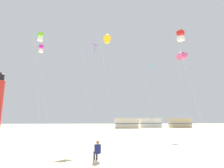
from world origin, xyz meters
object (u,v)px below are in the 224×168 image
kite_tube_gold (107,39)px  rv_van_white (150,123)px  kite_box_scarlet (181,36)px  rv_van_cream (127,123)px  rv_van_tan (180,123)px  kite_diamond_violet (94,49)px  kite_tube_rainbow (182,56)px  kite_flyer_standing (97,150)px  kite_box_lime (40,37)px  kite_diamond_cyan (151,68)px  kite_box_magenta (41,49)px

kite_tube_gold → rv_van_white: bearing=67.6°
kite_box_scarlet → rv_van_cream: 35.59m
rv_van_cream → rv_van_tan: 17.00m
kite_diamond_violet → kite_tube_rainbow: 11.56m
kite_flyer_standing → kite_box_lime: (-7.63, 12.20, 12.67)m
kite_flyer_standing → kite_box_lime: size_ratio=0.08×
kite_diamond_violet → kite_tube_rainbow: (10.45, -4.42, -2.22)m
kite_tube_rainbow → rv_van_white: size_ratio=1.61×
rv_van_white → kite_diamond_cyan: bearing=-103.8°
kite_box_lime → kite_flyer_standing: bearing=-58.0°
kite_box_scarlet → kite_box_magenta: bearing=150.2°
kite_diamond_cyan → kite_diamond_violet: bearing=-150.2°
rv_van_tan → kite_diamond_cyan: bearing=-127.6°
kite_diamond_violet → kite_tube_rainbow: kite_diamond_violet is taller
kite_diamond_cyan → kite_box_magenta: (-18.10, -1.51, 2.14)m
kite_diamond_violet → rv_van_tan: bearing=49.3°
kite_box_magenta → rv_van_cream: bearing=53.6°
kite_box_lime → kite_box_magenta: kite_box_magenta is taller
kite_box_scarlet → kite_diamond_cyan: bearing=88.9°
kite_tube_rainbow → kite_box_scarlet: (-0.94, -1.76, 1.63)m
kite_diamond_violet → kite_box_lime: (-7.22, -0.39, 1.28)m
kite_box_lime → rv_van_cream: bearing=59.8°
kite_diamond_cyan → kite_tube_gold: 15.12m
kite_box_magenta → kite_tube_rainbow: bearing=-24.3°
rv_van_white → rv_van_tan: size_ratio=0.99×
kite_tube_gold → rv_van_tan: kite_tube_gold is taller
kite_diamond_violet → kite_box_scarlet: (9.51, -6.18, -0.59)m
kite_box_lime → kite_box_scarlet: 17.80m
kite_box_scarlet → rv_van_cream: size_ratio=1.84×
rv_van_white → kite_box_scarlet: bearing=-99.3°
kite_diamond_cyan → kite_box_scarlet: bearing=-91.1°
kite_diamond_cyan → rv_van_cream: kite_diamond_cyan is taller
kite_diamond_cyan → kite_tube_rainbow: size_ratio=1.14×
kite_tube_gold → rv_van_cream: kite_tube_gold is taller
kite_flyer_standing → kite_tube_gold: 11.26m
kite_diamond_cyan → kite_tube_rainbow: kite_diamond_cyan is taller
kite_diamond_cyan → kite_tube_gold: kite_diamond_cyan is taller
kite_diamond_cyan → kite_tube_gold: bearing=-123.8°
kite_box_lime → rv_van_white: kite_box_lime is taller
kite_flyer_standing → rv_van_cream: size_ratio=0.18×
kite_tube_rainbow → kite_tube_gold: kite_tube_gold is taller
rv_van_cream → rv_van_white: same height
kite_diamond_violet → rv_van_tan: (26.11, 30.35, -10.62)m
kite_box_scarlet → kite_diamond_violet: bearing=147.0°
kite_tube_rainbow → rv_van_tan: size_ratio=1.59×
kite_diamond_violet → kite_box_scarlet: 11.35m
rv_van_white → kite_box_magenta: bearing=-130.1°
rv_van_cream → rv_van_white: size_ratio=1.00×
kite_diamond_cyan → rv_van_white: kite_diamond_cyan is taller
kite_tube_rainbow → rv_van_cream: bearing=92.1°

